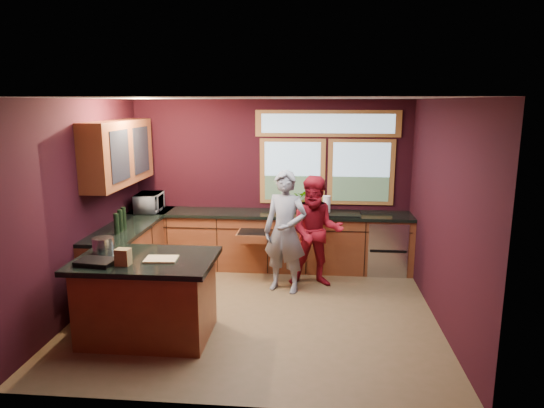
# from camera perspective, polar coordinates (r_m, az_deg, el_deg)

# --- Properties ---
(floor) EXTENTS (4.50, 4.50, 0.00)m
(floor) POSITION_cam_1_polar(r_m,az_deg,el_deg) (6.43, -1.78, -12.50)
(floor) COLOR brown
(floor) RESTS_ON ground
(room_shell) EXTENTS (4.52, 4.02, 2.71)m
(room_shell) POSITION_cam_1_polar(r_m,az_deg,el_deg) (6.33, -6.92, 4.05)
(room_shell) COLOR black
(room_shell) RESTS_ON ground
(back_counter) EXTENTS (4.50, 0.64, 0.93)m
(back_counter) POSITION_cam_1_polar(r_m,az_deg,el_deg) (7.84, 1.14, -4.31)
(back_counter) COLOR #612B17
(back_counter) RESTS_ON floor
(left_counter) EXTENTS (0.64, 2.30, 0.93)m
(left_counter) POSITION_cam_1_polar(r_m,az_deg,el_deg) (7.50, -16.02, -5.53)
(left_counter) COLOR #612B17
(left_counter) RESTS_ON floor
(island) EXTENTS (1.55, 1.05, 0.95)m
(island) POSITION_cam_1_polar(r_m,az_deg,el_deg) (5.80, -14.44, -10.56)
(island) COLOR #612B17
(island) RESTS_ON floor
(person_grey) EXTENTS (0.73, 0.59, 1.74)m
(person_grey) POSITION_cam_1_polar(r_m,az_deg,el_deg) (6.82, 1.57, -3.29)
(person_grey) COLOR slate
(person_grey) RESTS_ON floor
(person_red) EXTENTS (0.80, 0.63, 1.63)m
(person_red) POSITION_cam_1_polar(r_m,az_deg,el_deg) (7.05, 5.23, -3.26)
(person_red) COLOR maroon
(person_red) RESTS_ON floor
(microwave) EXTENTS (0.39, 0.56, 0.30)m
(microwave) POSITION_cam_1_polar(r_m,az_deg,el_deg) (7.99, -14.24, 0.18)
(microwave) COLOR #999999
(microwave) RESTS_ON left_counter
(potted_plant) EXTENTS (0.37, 0.32, 0.41)m
(potted_plant) POSITION_cam_1_polar(r_m,az_deg,el_deg) (7.71, 4.00, 0.54)
(potted_plant) COLOR #999999
(potted_plant) RESTS_ON back_counter
(paper_towel) EXTENTS (0.12, 0.12, 0.28)m
(paper_towel) POSITION_cam_1_polar(r_m,az_deg,el_deg) (7.68, 6.45, -0.07)
(paper_towel) COLOR white
(paper_towel) RESTS_ON back_counter
(cutting_board) EXTENTS (0.37, 0.28, 0.02)m
(cutting_board) POSITION_cam_1_polar(r_m,az_deg,el_deg) (5.52, -12.90, -6.34)
(cutting_board) COLOR tan
(cutting_board) RESTS_ON island
(stock_pot) EXTENTS (0.24, 0.24, 0.18)m
(stock_pot) POSITION_cam_1_polar(r_m,az_deg,el_deg) (5.95, -19.26, -4.59)
(stock_pot) COLOR silver
(stock_pot) RESTS_ON island
(paper_bag) EXTENTS (0.16, 0.13, 0.18)m
(paper_bag) POSITION_cam_1_polar(r_m,az_deg,el_deg) (5.44, -17.11, -5.98)
(paper_bag) COLOR brown
(paper_bag) RESTS_ON island
(black_tray) EXTENTS (0.43, 0.33, 0.05)m
(black_tray) POSITION_cam_1_polar(r_m,az_deg,el_deg) (5.58, -19.94, -6.43)
(black_tray) COLOR black
(black_tray) RESTS_ON island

